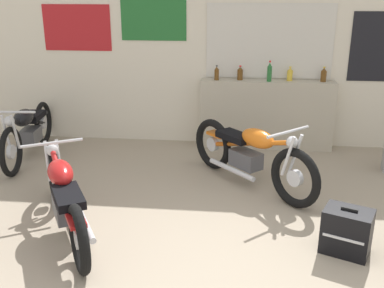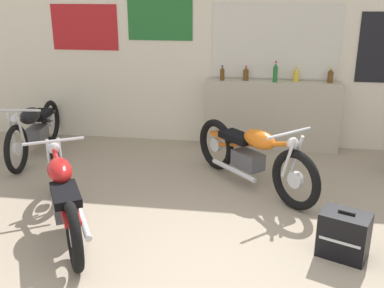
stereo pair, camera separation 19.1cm
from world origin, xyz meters
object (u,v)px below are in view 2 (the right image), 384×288
bottle_leftmost (222,74)px  bottle_center (275,73)px  bottle_rightmost (330,76)px  motorcycle_orange (252,155)px  motorcycle_red (63,194)px  bottle_left_center (246,74)px  motorcycle_black (35,128)px  bottle_right_center (296,75)px  hard_case_black (344,235)px

bottle_leftmost → bottle_center: bottle_center is taller
bottle_rightmost → motorcycle_orange: bearing=-125.3°
bottle_center → motorcycle_red: size_ratio=0.16×
motorcycle_red → bottle_left_center: bearing=59.3°
bottle_center → motorcycle_black: 3.53m
motorcycle_red → motorcycle_orange: bearing=35.9°
bottle_rightmost → motorcycle_orange: 1.94m
bottle_right_center → hard_case_black: bottle_right_center is taller
motorcycle_black → motorcycle_red: bearing=-56.6°
motorcycle_orange → bottle_leftmost: bearing=109.0°
bottle_leftmost → bottle_right_center: bottle_leftmost is taller
bottle_right_center → bottle_rightmost: size_ratio=0.96×
bottle_center → bottle_right_center: 0.32m
bottle_rightmost → motorcycle_red: size_ratio=0.12×
bottle_leftmost → bottle_left_center: 0.35m
motorcycle_black → motorcycle_red: (1.29, -1.95, -0.02)m
bottle_left_center → bottle_rightmost: bearing=-0.2°
motorcycle_red → hard_case_black: size_ratio=3.64×
bottle_center → bottle_leftmost: bearing=178.3°
bottle_center → motorcycle_black: bearing=-167.1°
motorcycle_black → motorcycle_red: 2.33m
bottle_center → bottle_rightmost: 0.78m
bottle_center → bottle_left_center: bearing=170.1°
bottle_rightmost → bottle_center: bearing=-174.9°
bottle_leftmost → bottle_right_center: (1.06, 0.07, -0.00)m
bottle_center → bottle_rightmost: (0.78, 0.07, -0.04)m
bottle_leftmost → bottle_rightmost: size_ratio=1.01×
bottle_leftmost → motorcycle_red: (-1.32, -2.74, -0.73)m
bottle_right_center → bottle_left_center: bearing=-178.8°
bottle_left_center → bottle_right_center: bottle_left_center is taller
motorcycle_orange → motorcycle_black: size_ratio=0.81×
bottle_left_center → bottle_rightmost: 1.20m
bottle_leftmost → bottle_center: (0.76, -0.02, 0.04)m
motorcycle_black → hard_case_black: (3.96, -2.03, -0.20)m
bottle_right_center → motorcycle_orange: (-0.57, -1.50, -0.70)m
motorcycle_red → bottle_rightmost: bearing=44.3°
motorcycle_red → bottle_leftmost: bearing=64.3°
bottle_left_center → motorcycle_red: bearing=-120.7°
bottle_right_center → bottle_rightmost: bottle_rightmost is taller
bottle_rightmost → motorcycle_red: 4.06m
bottle_left_center → motorcycle_red: size_ratio=0.11×
motorcycle_black → hard_case_black: bearing=-27.2°
bottle_rightmost → motorcycle_orange: bottle_rightmost is taller
hard_case_black → motorcycle_red: bearing=178.2°
bottle_center → hard_case_black: size_ratio=0.60×
motorcycle_black → motorcycle_red: motorcycle_black is taller
motorcycle_red → hard_case_black: 2.68m
bottle_leftmost → bottle_rightmost: bottle_leftmost is taller
motorcycle_orange → bottle_rightmost: bearing=54.7°
bottle_rightmost → motorcycle_red: (-2.86, -2.79, -0.73)m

